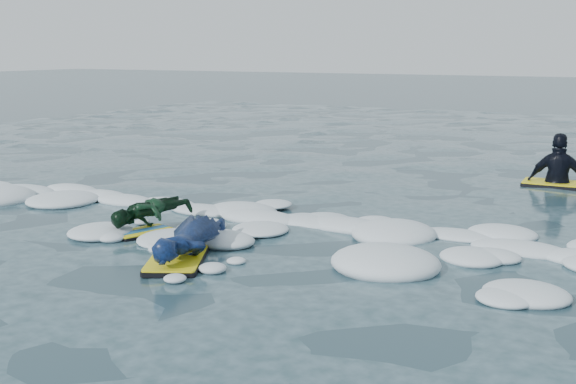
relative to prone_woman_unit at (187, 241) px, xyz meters
The scene contains 5 objects.
ground 0.85m from the prone_woman_unit, 60.06° to the left, with size 120.00×120.00×0.00m, color #182E39.
foam_band 1.81m from the prone_woman_unit, 76.76° to the left, with size 12.00×3.10×0.30m, color silver, non-canonical shape.
prone_woman_unit is the anchor object (origin of this frame).
prone_child_unit 1.45m from the prone_woman_unit, 144.91° to the left, with size 0.89×1.27×0.45m.
waiting_rider_unit 7.49m from the prone_woman_unit, 64.47° to the left, with size 1.23×0.69×1.82m.
Camera 1 is at (4.41, -7.38, 2.43)m, focal length 45.00 mm.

